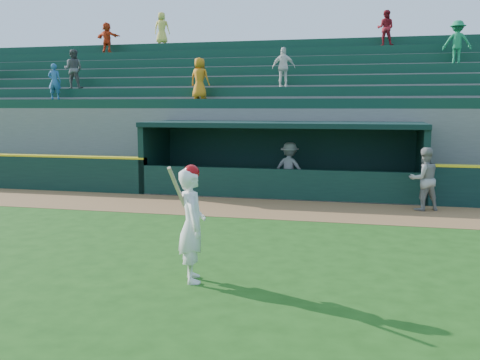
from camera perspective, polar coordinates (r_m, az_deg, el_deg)
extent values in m
plane|color=#1B4912|center=(11.15, -1.92, -7.74)|extent=(120.00, 120.00, 0.00)
cube|color=brown|center=(15.81, 2.77, -3.05)|extent=(40.00, 3.00, 0.01)
imported|color=gray|center=(16.28, 19.02, 0.09)|extent=(1.08, 0.97, 1.83)
imported|color=#989893|center=(18.37, 5.31, 1.26)|extent=(1.27, 0.91, 1.78)
cube|color=slate|center=(18.52, 4.37, -1.39)|extent=(9.00, 2.60, 0.04)
cube|color=black|center=(19.62, -8.99, 2.39)|extent=(0.20, 2.60, 2.30)
cube|color=black|center=(18.23, 18.84, 1.64)|extent=(0.20, 2.60, 2.30)
cube|color=black|center=(19.65, 5.00, 2.46)|extent=(9.40, 0.20, 2.30)
cube|color=black|center=(18.29, 4.45, 5.93)|extent=(9.40, 2.80, 0.16)
cube|color=black|center=(17.26, 3.75, -0.46)|extent=(9.00, 0.16, 1.00)
cube|color=brown|center=(19.27, 4.75, -0.34)|extent=(8.40, 0.45, 0.10)
cube|color=slate|center=(20.14, 5.23, 3.46)|extent=(34.00, 0.85, 2.91)
cube|color=#0F3828|center=(19.96, 5.24, 8.12)|extent=(34.00, 0.60, 0.36)
cube|color=slate|center=(20.97, 5.57, 4.25)|extent=(34.00, 0.85, 3.36)
cube|color=#0F3828|center=(20.81, 5.60, 9.35)|extent=(34.00, 0.60, 0.36)
cube|color=slate|center=(21.79, 5.89, 4.98)|extent=(34.00, 0.85, 3.81)
cube|color=#0F3828|center=(21.67, 5.93, 10.48)|extent=(34.00, 0.60, 0.36)
cube|color=slate|center=(22.63, 6.18, 5.65)|extent=(34.00, 0.85, 4.26)
cube|color=#0F3828|center=(22.53, 6.23, 11.52)|extent=(34.00, 0.60, 0.36)
cube|color=slate|center=(23.46, 6.45, 6.28)|extent=(34.00, 0.85, 4.71)
cube|color=#0F3828|center=(23.41, 6.51, 12.48)|extent=(34.00, 0.60, 0.36)
cube|color=slate|center=(24.30, 6.71, 6.86)|extent=(34.00, 0.85, 5.16)
cube|color=#0F3828|center=(24.29, 6.78, 13.38)|extent=(34.00, 0.60, 0.36)
cube|color=slate|center=(25.14, 6.94, 7.40)|extent=(34.00, 0.85, 5.61)
cube|color=#0F3828|center=(25.17, 7.03, 14.21)|extent=(34.00, 0.60, 0.36)
cube|color=slate|center=(25.71, 7.09, 7.41)|extent=(34.50, 0.30, 5.61)
imported|color=orange|center=(20.78, -4.32, 10.77)|extent=(0.83, 0.61, 1.56)
imported|color=silver|center=(20.93, 4.68, 11.90)|extent=(0.90, 0.42, 1.50)
imported|color=#285C94|center=(23.41, -19.17, 9.90)|extent=(0.59, 0.45, 1.45)
imported|color=#545454|center=(23.97, -17.35, 11.22)|extent=(0.90, 0.76, 1.63)
imported|color=#1C7E4C|center=(22.69, 22.15, 13.47)|extent=(1.12, 0.74, 1.62)
imported|color=#EDD453|center=(26.99, -8.34, 15.74)|extent=(0.80, 0.59, 1.50)
imported|color=red|center=(27.17, -14.00, 14.52)|extent=(1.39, 0.69, 1.43)
imported|color=maroon|center=(24.26, 15.26, 15.36)|extent=(0.80, 0.66, 1.48)
imported|color=white|center=(9.22, -5.14, -4.83)|extent=(0.72, 0.85, 1.96)
sphere|color=#A6090C|center=(9.06, -5.21, 0.80)|extent=(0.27, 0.27, 0.27)
cylinder|color=tan|center=(8.95, -6.74, -0.80)|extent=(0.19, 0.52, 0.76)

